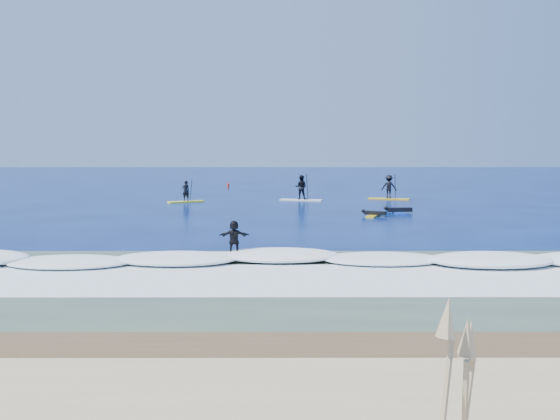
{
  "coord_description": "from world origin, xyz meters",
  "views": [
    {
      "loc": [
        0.95,
        -33.78,
        4.68
      ],
      "look_at": [
        1.04,
        3.17,
        0.6
      ],
      "focal_mm": 40.0,
      "sensor_mm": 36.0,
      "label": 1
    }
  ],
  "objects_px": {
    "sup_paddler_right": "(389,188)",
    "wave_surfer": "(234,239)",
    "sup_paddler_left": "(186,195)",
    "sup_paddler_center": "(301,190)",
    "marker_buoy": "(228,185)",
    "prone_paddler_near": "(374,214)",
    "prone_paddler_far": "(398,211)"
  },
  "relations": [
    {
      "from": "sup_paddler_right",
      "to": "wave_surfer",
      "type": "height_order",
      "value": "sup_paddler_right"
    },
    {
      "from": "sup_paddler_left",
      "to": "sup_paddler_right",
      "type": "distance_m",
      "value": 16.25
    },
    {
      "from": "sup_paddler_center",
      "to": "marker_buoy",
      "type": "relative_size",
      "value": 5.94
    },
    {
      "from": "sup_paddler_left",
      "to": "sup_paddler_right",
      "type": "height_order",
      "value": "sup_paddler_right"
    },
    {
      "from": "wave_surfer",
      "to": "sup_paddler_center",
      "type": "bearing_deg",
      "value": 80.92
    },
    {
      "from": "prone_paddler_near",
      "to": "prone_paddler_far",
      "type": "distance_m",
      "value": 2.48
    },
    {
      "from": "sup_paddler_center",
      "to": "prone_paddler_near",
      "type": "xyz_separation_m",
      "value": [
        4.2,
        -10.4,
        -0.73
      ]
    },
    {
      "from": "sup_paddler_left",
      "to": "sup_paddler_center",
      "type": "relative_size",
      "value": 0.81
    },
    {
      "from": "sup_paddler_center",
      "to": "prone_paddler_near",
      "type": "distance_m",
      "value": 11.24
    },
    {
      "from": "sup_paddler_left",
      "to": "wave_surfer",
      "type": "distance_m",
      "value": 23.88
    },
    {
      "from": "sup_paddler_left",
      "to": "prone_paddler_near",
      "type": "distance_m",
      "value": 15.93
    },
    {
      "from": "sup_paddler_right",
      "to": "sup_paddler_left",
      "type": "bearing_deg",
      "value": -154.26
    },
    {
      "from": "sup_paddler_center",
      "to": "sup_paddler_left",
      "type": "bearing_deg",
      "value": -157.82
    },
    {
      "from": "sup_paddler_center",
      "to": "prone_paddler_near",
      "type": "height_order",
      "value": "sup_paddler_center"
    },
    {
      "from": "sup_paddler_right",
      "to": "marker_buoy",
      "type": "bearing_deg",
      "value": 154.45
    },
    {
      "from": "sup_paddler_right",
      "to": "marker_buoy",
      "type": "height_order",
      "value": "sup_paddler_right"
    },
    {
      "from": "prone_paddler_near",
      "to": "prone_paddler_far",
      "type": "bearing_deg",
      "value": -23.98
    },
    {
      "from": "sup_paddler_left",
      "to": "prone_paddler_near",
      "type": "xyz_separation_m",
      "value": [
        13.13,
        -9.02,
        -0.46
      ]
    },
    {
      "from": "sup_paddler_left",
      "to": "prone_paddler_near",
      "type": "relative_size",
      "value": 1.35
    },
    {
      "from": "sup_paddler_left",
      "to": "prone_paddler_far",
      "type": "bearing_deg",
      "value": -53.18
    },
    {
      "from": "sup_paddler_left",
      "to": "wave_surfer",
      "type": "height_order",
      "value": "sup_paddler_left"
    },
    {
      "from": "prone_paddler_near",
      "to": "prone_paddler_far",
      "type": "xyz_separation_m",
      "value": [
        1.84,
        1.67,
        0.02
      ]
    },
    {
      "from": "sup_paddler_center",
      "to": "marker_buoy",
      "type": "bearing_deg",
      "value": 129.62
    },
    {
      "from": "sup_paddler_center",
      "to": "sup_paddler_right",
      "type": "bearing_deg",
      "value": 21.31
    },
    {
      "from": "sup_paddler_left",
      "to": "prone_paddler_near",
      "type": "height_order",
      "value": "sup_paddler_left"
    },
    {
      "from": "marker_buoy",
      "to": "sup_paddler_right",
      "type": "bearing_deg",
      "value": -42.91
    },
    {
      "from": "prone_paddler_far",
      "to": "wave_surfer",
      "type": "height_order",
      "value": "wave_surfer"
    },
    {
      "from": "sup_paddler_center",
      "to": "prone_paddler_near",
      "type": "bearing_deg",
      "value": -54.61
    },
    {
      "from": "sup_paddler_center",
      "to": "wave_surfer",
      "type": "relative_size",
      "value": 1.76
    },
    {
      "from": "sup_paddler_left",
      "to": "sup_paddler_right",
      "type": "xyz_separation_m",
      "value": [
        16.07,
        2.37,
        0.29
      ]
    },
    {
      "from": "sup_paddler_right",
      "to": "prone_paddler_far",
      "type": "height_order",
      "value": "sup_paddler_right"
    },
    {
      "from": "sup_paddler_right",
      "to": "marker_buoy",
      "type": "distance_m",
      "value": 19.21
    }
  ]
}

